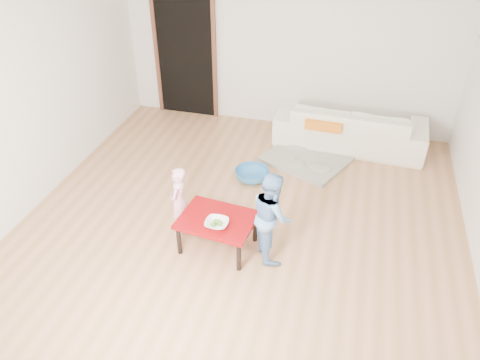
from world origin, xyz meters
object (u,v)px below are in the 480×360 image
at_px(bowl, 217,223).
at_px(basin, 252,175).
at_px(red_table, 218,233).
at_px(child_pink, 179,201).
at_px(child_blue, 272,216).
at_px(sofa, 350,126).

distance_m(bowl, basin, 1.52).
xyz_separation_m(red_table, bowl, (0.03, -0.11, 0.22)).
relative_size(red_table, child_pink, 0.93).
xyz_separation_m(child_blue, basin, (-0.52, 1.31, -0.43)).
height_order(red_table, basin, red_table).
height_order(sofa, red_table, sofa).
xyz_separation_m(sofa, child_blue, (-0.63, -2.58, 0.19)).
relative_size(sofa, bowl, 8.86).
xyz_separation_m(sofa, red_table, (-1.19, -2.63, -0.12)).
distance_m(red_table, bowl, 0.25).
xyz_separation_m(child_pink, basin, (0.52, 1.22, -0.35)).
bearing_deg(basin, sofa, 47.83).
bearing_deg(sofa, basin, 50.68).
relative_size(red_table, child_blue, 0.78).
xyz_separation_m(bowl, basin, (0.01, 1.48, -0.35)).
distance_m(sofa, child_pink, 3.00).
bearing_deg(child_blue, sofa, -40.96).
height_order(bowl, basin, bowl).
distance_m(red_table, basin, 1.37).
bearing_deg(bowl, red_table, 105.68).
bearing_deg(child_pink, bowl, 61.62).
bearing_deg(child_pink, child_blue, 83.39).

